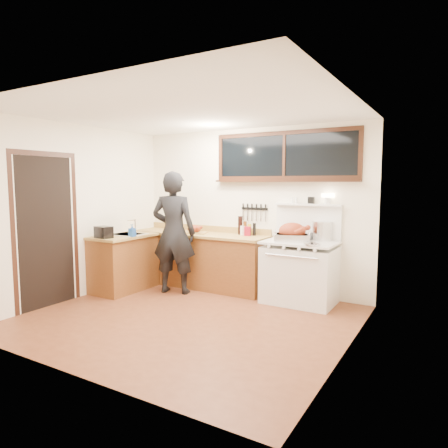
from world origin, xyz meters
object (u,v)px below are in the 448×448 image
Objects in this scene: cutting_board at (194,230)px; roast_turkey at (292,233)px; man at (174,233)px; vintage_stove at (300,271)px.

cutting_board is 1.71m from roast_turkey.
cutting_board is (0.06, 0.48, -0.00)m from man.
vintage_stove is 2.65× the size of roast_turkey.
man is 0.48m from cutting_board.
man is 1.84m from roast_turkey.
cutting_board is at bearing 82.46° from man.
cutting_board is (-1.84, -0.03, 0.49)m from vintage_stove.
man is 3.21× the size of roast_turkey.
cutting_board is 0.82× the size of roast_turkey.
vintage_stove is 2.03m from man.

